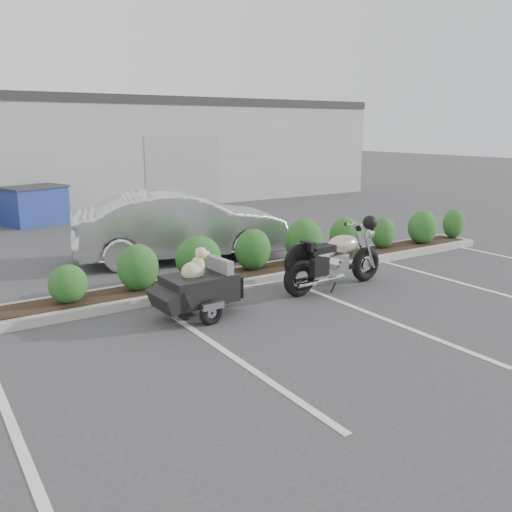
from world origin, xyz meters
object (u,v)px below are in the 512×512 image
pet_trailer (198,287)px  sedan (181,225)px  dumpster (35,205)px  motorcycle (335,260)px

pet_trailer → sedan: bearing=65.3°
pet_trailer → dumpster: bearing=89.0°
pet_trailer → dumpster: size_ratio=0.90×
motorcycle → sedan: (-1.35, 3.63, 0.24)m
dumpster → sedan: bearing=-94.6°
pet_trailer → dumpster: dumpster is taller
motorcycle → dumpster: motorcycle is taller
pet_trailer → motorcycle: bearing=-3.5°
sedan → motorcycle: bearing=-145.7°
pet_trailer → sedan: sedan is taller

